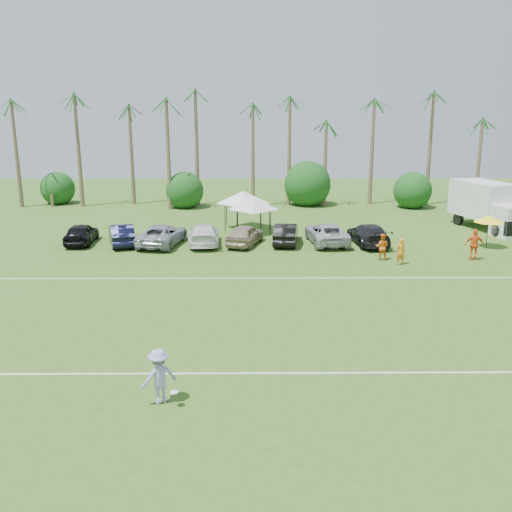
{
  "coord_description": "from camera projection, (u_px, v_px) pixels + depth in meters",
  "views": [
    {
      "loc": [
        0.44,
        -17.25,
        9.58
      ],
      "look_at": [
        0.69,
        12.95,
        1.6
      ],
      "focal_mm": 40.0,
      "sensor_mm": 36.0,
      "label": 1
    }
  ],
  "objects": [
    {
      "name": "field_lines",
      "position": [
        242.0,
        315.0,
        26.85
      ],
      "size": [
        80.0,
        12.1,
        0.01
      ],
      "color": "white",
      "rests_on": "ground"
    },
    {
      "name": "palm_tree_7",
      "position": [
        332.0,
        100.0,
        53.35
      ],
      "size": [
        2.4,
        2.4,
        11.9
      ],
      "color": "brown",
      "rests_on": "ground"
    },
    {
      "name": "bush_tree_0",
      "position": [
        54.0,
        187.0,
        56.21
      ],
      "size": [
        4.0,
        4.0,
        4.0
      ],
      "color": "brown",
      "rests_on": "ground"
    },
    {
      "name": "bush_tree_3",
      "position": [
        408.0,
        187.0,
        56.5
      ],
      "size": [
        4.0,
        4.0,
        4.0
      ],
      "color": "brown",
      "rests_on": "ground"
    },
    {
      "name": "parked_car_6",
      "position": [
        327.0,
        233.0,
        40.72
      ],
      "size": [
        2.92,
        5.54,
        1.49
      ],
      "primitive_type": "imported",
      "rotation": [
        0.0,
        0.0,
        3.23
      ],
      "color": "#B0B2B5",
      "rests_on": "ground"
    },
    {
      "name": "frisbee_player",
      "position": [
        159.0,
        376.0,
        18.76
      ],
      "size": [
        1.41,
        1.23,
        1.9
      ],
      "rotation": [
        0.0,
        0.0,
        3.68
      ],
      "color": "#9B93D1",
      "rests_on": "ground"
    },
    {
      "name": "bush_tree_1",
      "position": [
        186.0,
        187.0,
        56.32
      ],
      "size": [
        4.0,
        4.0,
        4.0
      ],
      "color": "brown",
      "rests_on": "ground"
    },
    {
      "name": "parked_car_5",
      "position": [
        286.0,
        233.0,
        40.7
      ],
      "size": [
        2.11,
        4.67,
        1.49
      ],
      "primitive_type": "imported",
      "rotation": [
        0.0,
        0.0,
        3.02
      ],
      "color": "black",
      "rests_on": "ground"
    },
    {
      "name": "palm_tree_1",
      "position": [
        66.0,
        119.0,
        53.59
      ],
      "size": [
        2.4,
        2.4,
        9.9
      ],
      "color": "brown",
      "rests_on": "ground"
    },
    {
      "name": "palm_tree_3",
      "position": [
        161.0,
        100.0,
        53.22
      ],
      "size": [
        2.4,
        2.4,
        11.9
      ],
      "color": "brown",
      "rests_on": "ground"
    },
    {
      "name": "palm_tree_0",
      "position": [
        14.0,
        129.0,
        53.77
      ],
      "size": [
        2.4,
        2.4,
        8.9
      ],
      "color": "brown",
      "rests_on": "ground"
    },
    {
      "name": "bush_tree_2",
      "position": [
        307.0,
        187.0,
        56.41
      ],
      "size": [
        4.0,
        4.0,
        4.0
      ],
      "color": "brown",
      "rests_on": "ground"
    },
    {
      "name": "parked_car_2",
      "position": [
        162.0,
        235.0,
        40.29
      ],
      "size": [
        3.38,
        5.7,
        1.49
      ],
      "primitive_type": "imported",
      "rotation": [
        0.0,
        0.0,
        2.96
      ],
      "color": "#9398A0",
      "rests_on": "ground"
    },
    {
      "name": "ground",
      "position": [
        239.0,
        400.0,
        19.12
      ],
      "size": [
        120.0,
        120.0,
        0.0
      ],
      "primitive_type": "plane",
      "color": "#355A1B",
      "rests_on": "ground"
    },
    {
      "name": "canopy_tent_right",
      "position": [
        254.0,
        198.0,
        43.72
      ],
      "size": [
        3.95,
        3.95,
        3.2
      ],
      "color": "black",
      "rests_on": "ground"
    },
    {
      "name": "palm_tree_8",
      "position": [
        383.0,
        129.0,
        54.05
      ],
      "size": [
        2.4,
        2.4,
        8.9
      ],
      "color": "brown",
      "rests_on": "ground"
    },
    {
      "name": "market_umbrella",
      "position": [
        489.0,
        219.0,
        39.21
      ],
      "size": [
        2.04,
        2.04,
        2.27
      ],
      "color": "black",
      "rests_on": "ground"
    },
    {
      "name": "sideline_player_c",
      "position": [
        475.0,
        245.0,
        36.32
      ],
      "size": [
        1.22,
        0.62,
        2.01
      ],
      "primitive_type": "imported",
      "rotation": [
        0.0,
        0.0,
        3.03
      ],
      "color": "#E55B19",
      "rests_on": "ground"
    },
    {
      "name": "palm_tree_9",
      "position": [
        437.0,
        119.0,
        53.87
      ],
      "size": [
        2.4,
        2.4,
        9.9
      ],
      "color": "brown",
      "rests_on": "ground"
    },
    {
      "name": "palm_tree_4",
      "position": [
        204.0,
        129.0,
        53.91
      ],
      "size": [
        2.4,
        2.4,
        8.9
      ],
      "color": "brown",
      "rests_on": "ground"
    },
    {
      "name": "box_truck",
      "position": [
        490.0,
        205.0,
        45.1
      ],
      "size": [
        4.59,
        7.62,
        3.69
      ],
      "rotation": [
        0.0,
        0.0,
        0.29
      ],
      "color": "silver",
      "rests_on": "ground"
    },
    {
      "name": "palm_tree_2",
      "position": [
        119.0,
        110.0,
        53.41
      ],
      "size": [
        2.4,
        2.4,
        10.9
      ],
      "color": "brown",
      "rests_on": "ground"
    },
    {
      "name": "palm_tree_6",
      "position": [
        289.0,
        110.0,
        53.54
      ],
      "size": [
        2.4,
        2.4,
        10.9
      ],
      "color": "brown",
      "rests_on": "ground"
    },
    {
      "name": "sideline_player_a",
      "position": [
        401.0,
        251.0,
        35.31
      ],
      "size": [
        0.68,
        0.53,
        1.66
      ],
      "primitive_type": "imported",
      "rotation": [
        0.0,
        0.0,
        3.38
      ],
      "color": "orange",
      "rests_on": "ground"
    },
    {
      "name": "parked_car_4",
      "position": [
        245.0,
        235.0,
        40.31
      ],
      "size": [
        2.99,
        4.69,
        1.49
      ],
      "primitive_type": "imported",
      "rotation": [
        0.0,
        0.0,
        2.83
      ],
      "color": "tan",
      "rests_on": "ground"
    },
    {
      "name": "palm_tree_10",
      "position": [
        490.0,
        110.0,
        53.69
      ],
      "size": [
        2.4,
        2.4,
        10.9
      ],
      "color": "brown",
      "rests_on": "ground"
    },
    {
      "name": "parked_car_7",
      "position": [
        368.0,
        234.0,
        40.44
      ],
      "size": [
        2.56,
        5.29,
        1.49
      ],
      "primitive_type": "imported",
      "rotation": [
        0.0,
        0.0,
        3.24
      ],
      "color": "black",
      "rests_on": "ground"
    },
    {
      "name": "canopy_tent_left",
      "position": [
        243.0,
        191.0,
        45.29
      ],
      "size": [
        4.34,
        4.34,
        3.51
      ],
      "color": "black",
      "rests_on": "ground"
    },
    {
      "name": "parked_car_0",
      "position": [
        81.0,
        233.0,
        40.7
      ],
      "size": [
        1.88,
        4.41,
        1.49
      ],
      "primitive_type": "imported",
      "rotation": [
        0.0,
        0.0,
        3.17
      ],
      "color": "black",
      "rests_on": "ground"
    },
    {
      "name": "palm_tree_5",
      "position": [
        246.0,
        119.0,
        53.72
      ],
      "size": [
        2.4,
        2.4,
        9.9
      ],
      "color": "brown",
      "rests_on": "ground"
    },
    {
      "name": "parked_car_3",
      "position": [
        204.0,
        234.0,
        40.47
      ],
      "size": [
        2.38,
        5.23,
        1.49
      ],
      "primitive_type": "imported",
      "rotation": [
        0.0,
        0.0,
        3.2
      ],
      "color": "white",
      "rests_on": "ground"
    },
    {
      "name": "parked_car_1",
      "position": [
        121.0,
        234.0,
        40.44
      ],
      "size": [
        2.85,
        4.77,
        1.49
      ],
      "primitive_type": "imported",
      "rotation": [
        0.0,
        0.0,
        3.44
      ],
      "color": "black",
      "rests_on": "ground"
    },
    {
      "name": "sideline_player_b",
      "position": [
        382.0,
        247.0,
        36.41
      ],
      "size": [
        0.98,
        0.86,
        1.7
      ],
      "primitive_type": "imported",
      "rotation": [
        0.0,
        0.0,
        2.83
      ],
      "color": "orange",
      "rests_on": "ground"
    }
  ]
}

